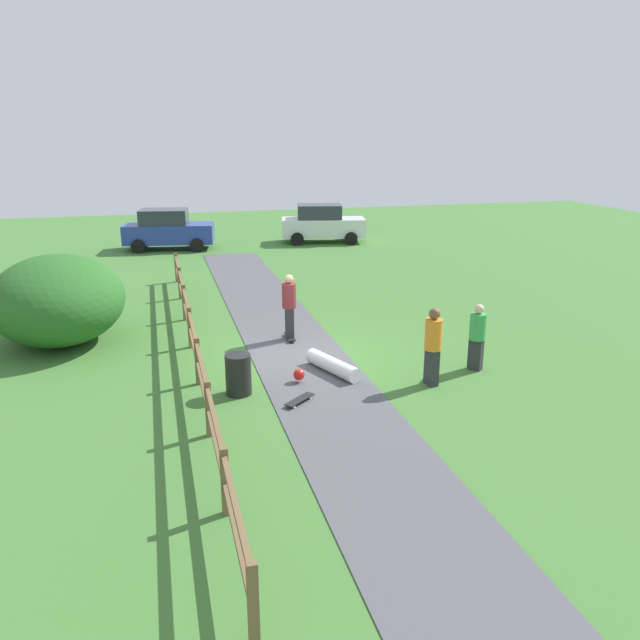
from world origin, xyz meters
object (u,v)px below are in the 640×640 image
object	(u,v)px
skater_fallen	(330,366)
parked_car_blue	(168,229)
bystander_green	(477,334)
bush_large	(58,300)
skater_riding	(289,304)
trash_bin	(238,374)
skateboard_loose	(300,400)
parked_car_white	(322,223)
bystander_orange	(433,343)

from	to	relation	value
skater_fallen	parked_car_blue	world-z (taller)	parked_car_blue
skater_fallen	bystander_green	bearing A→B (deg)	-10.12
bush_large	skater_riding	xyz separation A→B (m)	(5.98, -1.46, -0.15)
trash_bin	skateboard_loose	bearing A→B (deg)	-35.96
bush_large	parked_car_white	distance (m)	17.30
skater_fallen	parked_car_blue	xyz separation A→B (m)	(-3.09, 17.53, 0.76)
skater_fallen	parked_car_blue	size ratio (longest dim) A/B	0.39
parked_car_blue	parked_car_white	world-z (taller)	same
bush_large	skater_fallen	bearing A→B (deg)	-33.15
skater_riding	parked_car_white	world-z (taller)	parked_car_white
skateboard_loose	parked_car_white	distance (m)	19.81
skater_fallen	bystander_green	world-z (taller)	bystander_green
bystander_green	parked_car_blue	bearing A→B (deg)	109.76
trash_bin	skateboard_loose	size ratio (longest dim) A/B	1.21
skateboard_loose	parked_car_blue	distance (m)	19.08
skateboard_loose	parked_car_blue	xyz separation A→B (m)	(-2.01, 18.96, 0.87)
parked_car_blue	bush_large	bearing A→B (deg)	-103.76
bush_large	bystander_green	bearing A→B (deg)	-25.96
skater_fallen	parked_car_white	size ratio (longest dim) A/B	0.38
trash_bin	bystander_green	xyz separation A→B (m)	(5.67, -0.03, 0.44)
skater_fallen	parked_car_blue	bearing A→B (deg)	99.98
bystander_orange	parked_car_blue	bearing A→B (deg)	105.22
bush_large	skater_fallen	distance (m)	7.66
bystander_orange	parked_car_white	xyz separation A→B (m)	(2.59, 18.74, -0.03)
bystander_orange	bystander_green	bearing A→B (deg)	22.72
bystander_green	parked_car_white	xyz separation A→B (m)	(1.17, 18.15, 0.07)
skater_fallen	parked_car_white	bearing A→B (deg)	75.29
bystander_green	parked_car_white	world-z (taller)	parked_car_white
bystander_green	parked_car_white	distance (m)	18.19
parked_car_white	skater_riding	bearing A→B (deg)	-108.56
bystander_green	parked_car_blue	world-z (taller)	parked_car_blue
skater_fallen	bush_large	bearing A→B (deg)	146.85
parked_car_white	bush_large	bearing A→B (deg)	-129.33
skater_riding	parked_car_blue	xyz separation A→B (m)	(-2.71, 14.84, -0.07)
bystander_green	bystander_orange	bearing A→B (deg)	-157.28
trash_bin	parked_car_blue	distance (m)	18.14
skater_riding	skateboard_loose	world-z (taller)	skater_riding
skater_riding	skater_fallen	distance (m)	2.85
skater_riding	skater_fallen	size ratio (longest dim) A/B	1.06
trash_bin	skateboard_loose	distance (m)	1.47
skateboard_loose	bystander_orange	size ratio (longest dim) A/B	0.42
bystander_green	parked_car_white	bearing A→B (deg)	86.31
bush_large	parked_car_blue	bearing A→B (deg)	76.24
trash_bin	bush_large	bearing A→B (deg)	131.07
trash_bin	skater_fallen	distance (m)	2.32
bush_large	trash_bin	xyz separation A→B (m)	(4.13, -4.74, -0.73)
trash_bin	parked_car_blue	xyz separation A→B (m)	(-0.85, 18.12, 0.51)
skateboard_loose	parked_car_white	size ratio (longest dim) A/B	0.17
bush_large	skateboard_loose	distance (m)	7.76
trash_bin	bystander_orange	world-z (taller)	bystander_orange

